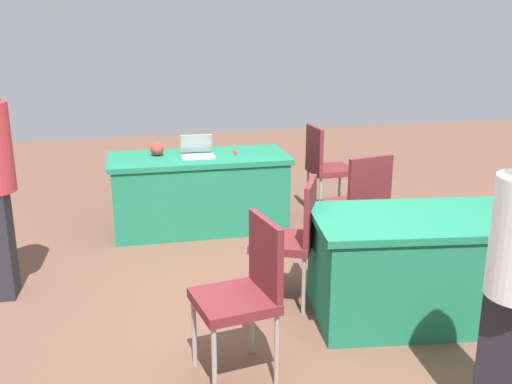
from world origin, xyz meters
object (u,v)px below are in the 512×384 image
laptop_silver (197,152)px  yarn_ball (157,149)px  table_mid_left (426,266)px  chair_aisle (360,200)px  table_foreground (199,192)px  chair_tucked_left (325,164)px  chair_tucked_right (245,288)px  chair_near_front (292,233)px  scissors_red (235,153)px

laptop_silver → yarn_ball: bearing=-16.1°
table_mid_left → chair_aisle: bearing=-86.5°
table_foreground → chair_tucked_left: chair_tucked_left is taller
chair_tucked_left → table_foreground: bearing=-87.3°
chair_tucked_right → yarn_ball: chair_tucked_right is taller
table_foreground → yarn_ball: bearing=-14.4°
chair_tucked_right → laptop_silver: chair_tucked_right is taller
table_foreground → yarn_ball: 0.60m
chair_near_front → chair_tucked_left: chair_tucked_left is taller
table_mid_left → scissors_red: 2.48m
table_mid_left → laptop_silver: size_ratio=5.25×
chair_tucked_left → laptop_silver: (1.39, 0.12, 0.23)m
table_mid_left → chair_tucked_right: size_ratio=1.77×
chair_aisle → laptop_silver: chair_aisle is taller
table_foreground → chair_near_front: 1.86m
chair_tucked_left → chair_aisle: bearing=-8.9°
table_foreground → laptop_silver: size_ratio=5.47×
chair_near_front → scissors_red: bearing=27.5°
scissors_red → table_mid_left: bearing=27.7°
table_mid_left → chair_near_front: bearing=-27.5°
chair_tucked_right → scissors_red: chair_tucked_right is taller
chair_near_front → chair_tucked_right: bearing=173.2°
chair_aisle → table_foreground: bearing=123.4°
table_mid_left → yarn_ball: bearing=-54.7°
chair_near_front → scissors_red: 1.85m
table_mid_left → scissors_red: bearing=-68.7°
table_mid_left → chair_aisle: 1.05m
table_mid_left → chair_aisle: chair_aisle is taller
chair_near_front → laptop_silver: 1.85m
chair_tucked_right → chair_aisle: chair_aisle is taller
chair_aisle → laptop_silver: bearing=124.4°
table_foreground → chair_tucked_left: size_ratio=1.84×
chair_tucked_right → laptop_silver: (-0.13, -2.63, 0.23)m
chair_tucked_left → scissors_red: chair_tucked_left is taller
table_mid_left → chair_near_front: size_ratio=1.81×
laptop_silver → yarn_ball: 0.40m
chair_near_front → table_mid_left: bearing=-91.1°
chair_tucked_right → laptop_silver: 2.64m
table_foreground → scissors_red: 0.54m
yarn_ball → scissors_red: 0.78m
table_mid_left → laptop_silver: bearing=-60.0°
chair_aisle → chair_tucked_left: bearing=71.3°
table_foreground → chair_tucked_left: (-1.38, -0.10, 0.19)m
laptop_silver → yarn_ball: size_ratio=2.49×
chair_aisle → scissors_red: 1.51m
table_foreground → chair_tucked_right: chair_tucked_right is taller
chair_near_front → table_foreground: bearing=39.3°
chair_near_front → chair_aisle: 0.98m
chair_tucked_right → table_foreground: bearing=-11.6°
table_foreground → chair_aisle: chair_aisle is taller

